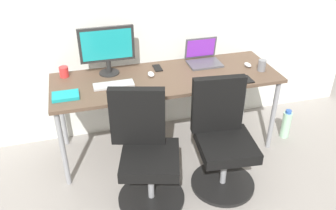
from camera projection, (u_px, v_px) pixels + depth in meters
The scene contains 17 objects.
ground_plane at pixel (167, 145), 3.53m from camera, with size 5.28×5.28×0.00m, color gray.
back_wall at pixel (154, 3), 3.21m from camera, with size 4.40×0.04×2.60m, color silver.
desk at pixel (167, 83), 3.17m from camera, with size 2.01×0.69×0.75m.
office_chair_left at pixel (146, 154), 2.73m from camera, with size 0.54×0.54×0.94m.
office_chair_right at pixel (223, 141), 2.88m from camera, with size 0.54×0.54×0.94m.
water_bottle_on_floor at pixel (286, 124), 3.58m from camera, with size 0.09×0.09×0.31m.
desktop_monitor at pixel (107, 47), 3.07m from camera, with size 0.48×0.18×0.43m.
open_laptop at pixel (203, 57), 3.37m from camera, with size 0.31×0.26×0.23m.
keyboard_by_monitor at pixel (114, 85), 2.99m from camera, with size 0.34×0.12×0.02m, color #B7B7B7.
keyboard_by_laptop at pixel (218, 84), 3.00m from camera, with size 0.34×0.12×0.02m, color #515156.
mouse_by_monitor at pixel (151, 74), 3.15m from camera, with size 0.06×0.10×0.03m, color silver.
mouse_by_laptop at pixel (248, 65), 3.32m from camera, with size 0.06×0.10×0.03m, color #B7B7B7.
coffee_mug at pixel (64, 72), 3.12m from camera, with size 0.08×0.08×0.09m, color red.
pen_cup at pixel (262, 65), 3.22m from camera, with size 0.07×0.07×0.10m, color slate.
phone_near_laptop at pixel (157, 68), 3.28m from camera, with size 0.07×0.14×0.01m, color black.
phone_near_monitor at pixel (247, 79), 3.09m from camera, with size 0.07×0.14×0.01m, color black.
notebook at pixel (66, 96), 2.82m from camera, with size 0.21×0.15×0.03m, color teal.
Camera 1 is at (-0.75, -2.72, 2.15)m, focal length 37.88 mm.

